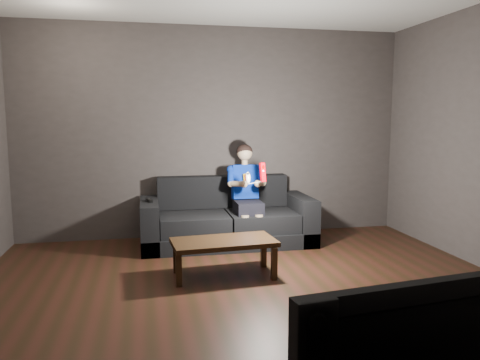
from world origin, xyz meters
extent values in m
plane|color=black|center=(0.00, 0.00, 0.00)|extent=(5.00, 5.00, 0.00)
cube|color=#393332|center=(0.00, 2.50, 1.35)|extent=(5.00, 0.04, 2.70)
cube|color=black|center=(0.08, 2.00, 0.09)|extent=(2.08, 0.90, 0.18)
cube|color=black|center=(-0.33, 1.90, 0.29)|extent=(0.81, 0.63, 0.22)
cube|color=black|center=(0.50, 1.90, 0.29)|extent=(0.81, 0.63, 0.22)
cube|color=black|center=(0.08, 2.34, 0.60)|extent=(1.67, 0.21, 0.41)
cube|color=black|center=(-0.86, 2.00, 0.28)|extent=(0.21, 0.90, 0.57)
cube|color=black|center=(1.02, 2.00, 0.28)|extent=(0.21, 0.90, 0.57)
cube|color=black|center=(0.32, 1.88, 0.47)|extent=(0.31, 0.40, 0.15)
cube|color=navy|center=(0.32, 2.09, 0.75)|extent=(0.31, 0.22, 0.44)
cube|color=gold|center=(0.32, 2.00, 0.82)|extent=(0.10, 0.10, 0.10)
cube|color=#AA1100|center=(0.32, 2.00, 0.82)|extent=(0.06, 0.06, 0.07)
cylinder|color=tan|center=(0.32, 2.09, 0.99)|extent=(0.07, 0.07, 0.06)
sphere|color=tan|center=(0.32, 2.09, 1.11)|extent=(0.19, 0.19, 0.19)
ellipsoid|color=black|center=(0.32, 2.10, 1.13)|extent=(0.20, 0.20, 0.17)
cylinder|color=navy|center=(0.12, 2.02, 0.83)|extent=(0.08, 0.24, 0.20)
cylinder|color=navy|center=(0.51, 2.02, 0.83)|extent=(0.08, 0.24, 0.20)
cylinder|color=tan|center=(0.18, 1.85, 0.78)|extent=(0.15, 0.25, 0.11)
cylinder|color=tan|center=(0.46, 1.85, 0.78)|extent=(0.15, 0.25, 0.11)
sphere|color=tan|center=(0.24, 1.75, 0.77)|extent=(0.09, 0.09, 0.09)
sphere|color=tan|center=(0.41, 1.75, 0.77)|extent=(0.09, 0.09, 0.09)
cylinder|color=tan|center=(0.23, 1.67, 0.24)|extent=(0.09, 0.09, 0.36)
cylinder|color=tan|center=(0.40, 1.67, 0.24)|extent=(0.09, 0.09, 0.36)
cube|color=red|center=(0.41, 1.53, 0.93)|extent=(0.07, 0.09, 0.22)
cube|color=#660B00|center=(0.41, 1.51, 1.00)|extent=(0.04, 0.02, 0.03)
cylinder|color=white|center=(0.41, 1.51, 0.92)|extent=(0.02, 0.01, 0.02)
ellipsoid|color=white|center=(0.24, 1.53, 0.88)|extent=(0.06, 0.08, 0.14)
cylinder|color=black|center=(0.24, 1.50, 0.93)|extent=(0.02, 0.01, 0.02)
cube|color=black|center=(-0.86, 1.95, 0.58)|extent=(0.08, 0.17, 0.03)
cube|color=black|center=(-0.86, 2.00, 0.60)|extent=(0.02, 0.02, 0.00)
cube|color=black|center=(-0.16, 0.84, 0.34)|extent=(1.04, 0.58, 0.05)
cube|color=black|center=(-0.61, 0.63, 0.16)|extent=(0.05, 0.05, 0.32)
cube|color=black|center=(0.30, 0.63, 0.16)|extent=(0.05, 0.05, 0.32)
cube|color=black|center=(-0.61, 1.04, 0.16)|extent=(0.05, 0.05, 0.32)
cube|color=black|center=(0.30, 1.04, 0.16)|extent=(0.05, 0.05, 0.32)
imported|color=black|center=(-0.01, -2.27, 0.77)|extent=(1.07, 0.28, 0.61)
camera|label=1|loc=(-0.88, -3.54, 1.54)|focal=35.00mm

